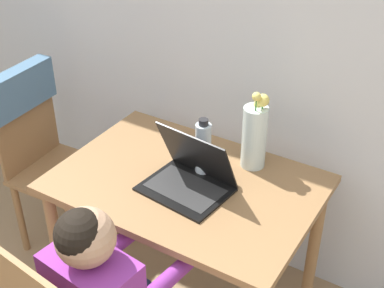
{
  "coord_description": "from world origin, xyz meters",
  "views": [
    {
      "loc": [
        0.94,
        0.28,
        1.98
      ],
      "look_at": [
        0.08,
        1.68,
        0.93
      ],
      "focal_mm": 50.0,
      "sensor_mm": 36.0,
      "label": 1
    }
  ],
  "objects_px": {
    "chair_spare": "(38,133)",
    "water_bottle": "(203,148)",
    "laptop": "(190,175)",
    "flower_vase": "(255,134)"
  },
  "relations": [
    {
      "from": "chair_spare",
      "to": "water_bottle",
      "type": "distance_m",
      "value": 0.95
    },
    {
      "from": "water_bottle",
      "to": "chair_spare",
      "type": "bearing_deg",
      "value": 179.74
    },
    {
      "from": "flower_vase",
      "to": "water_bottle",
      "type": "distance_m",
      "value": 0.21
    },
    {
      "from": "chair_spare",
      "to": "water_bottle",
      "type": "relative_size",
      "value": 3.93
    },
    {
      "from": "chair_spare",
      "to": "laptop",
      "type": "relative_size",
      "value": 2.79
    },
    {
      "from": "laptop",
      "to": "chair_spare",
      "type": "bearing_deg",
      "value": 179.9
    },
    {
      "from": "chair_spare",
      "to": "water_bottle",
      "type": "xyz_separation_m",
      "value": [
        0.93,
        -0.0,
        0.23
      ]
    },
    {
      "from": "laptop",
      "to": "flower_vase",
      "type": "bearing_deg",
      "value": 68.32
    },
    {
      "from": "laptop",
      "to": "flower_vase",
      "type": "height_order",
      "value": "flower_vase"
    },
    {
      "from": "laptop",
      "to": "water_bottle",
      "type": "bearing_deg",
      "value": 99.45
    }
  ]
}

